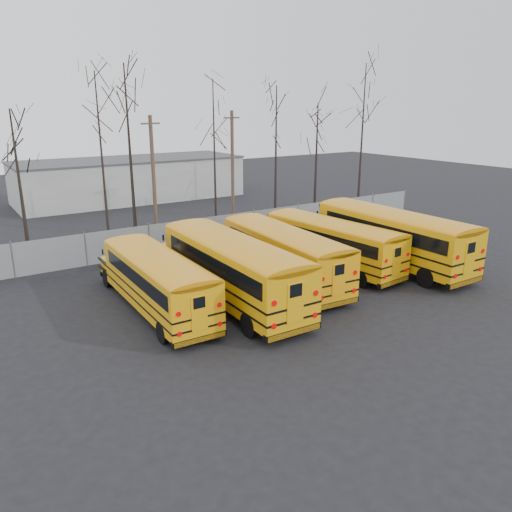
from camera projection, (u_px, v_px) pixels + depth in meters
ground at (319, 301)px, 24.65m from camera, size 120.00×120.00×0.00m
fence at (205, 232)px, 33.96m from camera, size 40.00×0.04×2.00m
distant_building at (131, 180)px, 50.72m from camera, size 22.00×8.00×4.00m
bus_a at (156, 277)px, 22.95m from camera, size 2.53×10.26×2.86m
bus_b at (230, 264)px, 23.94m from camera, size 2.97×11.93×3.32m
bus_c at (282, 251)px, 26.73m from camera, size 3.21×11.09×3.07m
bus_d at (330, 240)px, 29.12m from camera, size 3.42×10.75×2.96m
bus_e at (389, 233)px, 29.63m from camera, size 2.86×12.20×3.41m
utility_pole_left at (154, 176)px, 35.50m from camera, size 1.52×0.46×8.63m
utility_pole_right at (232, 164)px, 41.65m from camera, size 1.57×0.39×8.87m
tree_2 at (20, 183)px, 31.56m from camera, size 0.26×0.26×9.08m
tree_3 at (103, 165)px, 31.52m from camera, size 0.26×0.26×11.27m
tree_4 at (130, 153)px, 35.40m from camera, size 0.26×0.26×12.03m
tree_5 at (215, 158)px, 37.05m from camera, size 0.26×0.26×11.05m
tree_6 at (276, 155)px, 40.74m from camera, size 0.26×0.26×10.77m
tree_7 at (316, 161)px, 42.69m from camera, size 0.26×0.26×9.42m
tree_8 at (362, 138)px, 45.04m from camera, size 0.26×0.26×12.78m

